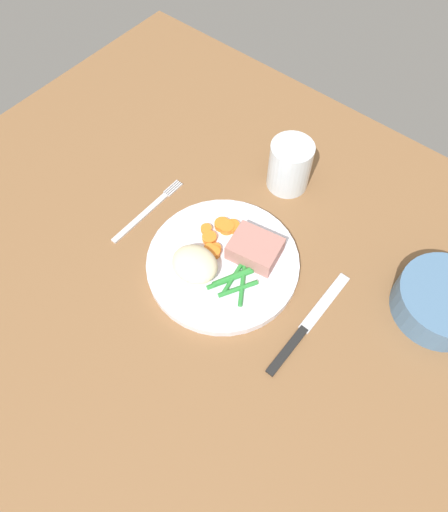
{
  "coord_description": "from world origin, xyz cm",
  "views": [
    {
      "loc": [
        21.0,
        -29.17,
        67.86
      ],
      "look_at": [
        -3.16,
        0.29,
        4.6
      ],
      "focal_mm": 32.83,
      "sensor_mm": 36.0,
      "label": 1
    }
  ],
  "objects_px": {
    "fork": "(148,211)",
    "knife": "(307,325)",
    "dinner_plate": "(224,262)",
    "salad_bowl": "(443,300)",
    "meat_portion": "(256,249)",
    "water_glass": "(289,168)"
  },
  "relations": [
    {
      "from": "fork",
      "to": "knife",
      "type": "height_order",
      "value": "knife"
    },
    {
      "from": "dinner_plate",
      "to": "knife",
      "type": "distance_m",
      "value": 0.16
    },
    {
      "from": "knife",
      "to": "salad_bowl",
      "type": "xyz_separation_m",
      "value": [
        0.14,
        0.15,
        0.03
      ]
    },
    {
      "from": "meat_portion",
      "to": "water_glass",
      "type": "xyz_separation_m",
      "value": [
        -0.05,
        0.17,
        0.01
      ]
    },
    {
      "from": "salad_bowl",
      "to": "knife",
      "type": "bearing_deg",
      "value": -132.77
    },
    {
      "from": "meat_portion",
      "to": "fork",
      "type": "bearing_deg",
      "value": -168.54
    },
    {
      "from": "knife",
      "to": "salad_bowl",
      "type": "relative_size",
      "value": 1.46
    },
    {
      "from": "knife",
      "to": "water_glass",
      "type": "relative_size",
      "value": 2.22
    },
    {
      "from": "meat_portion",
      "to": "fork",
      "type": "height_order",
      "value": "meat_portion"
    },
    {
      "from": "dinner_plate",
      "to": "water_glass",
      "type": "height_order",
      "value": "water_glass"
    },
    {
      "from": "dinner_plate",
      "to": "salad_bowl",
      "type": "distance_m",
      "value": 0.34
    },
    {
      "from": "dinner_plate",
      "to": "salad_bowl",
      "type": "xyz_separation_m",
      "value": [
        0.3,
        0.15,
        0.02
      ]
    },
    {
      "from": "knife",
      "to": "salad_bowl",
      "type": "height_order",
      "value": "salad_bowl"
    },
    {
      "from": "water_glass",
      "to": "salad_bowl",
      "type": "relative_size",
      "value": 0.66
    },
    {
      "from": "dinner_plate",
      "to": "knife",
      "type": "bearing_deg",
      "value": -0.99
    },
    {
      "from": "fork",
      "to": "salad_bowl",
      "type": "height_order",
      "value": "salad_bowl"
    },
    {
      "from": "dinner_plate",
      "to": "salad_bowl",
      "type": "height_order",
      "value": "salad_bowl"
    },
    {
      "from": "water_glass",
      "to": "fork",
      "type": "bearing_deg",
      "value": -125.9
    },
    {
      "from": "salad_bowl",
      "to": "fork",
      "type": "bearing_deg",
      "value": -162.58
    },
    {
      "from": "water_glass",
      "to": "dinner_plate",
      "type": "bearing_deg",
      "value": -84.32
    },
    {
      "from": "dinner_plate",
      "to": "salad_bowl",
      "type": "relative_size",
      "value": 1.74
    },
    {
      "from": "dinner_plate",
      "to": "fork",
      "type": "height_order",
      "value": "dinner_plate"
    }
  ]
}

